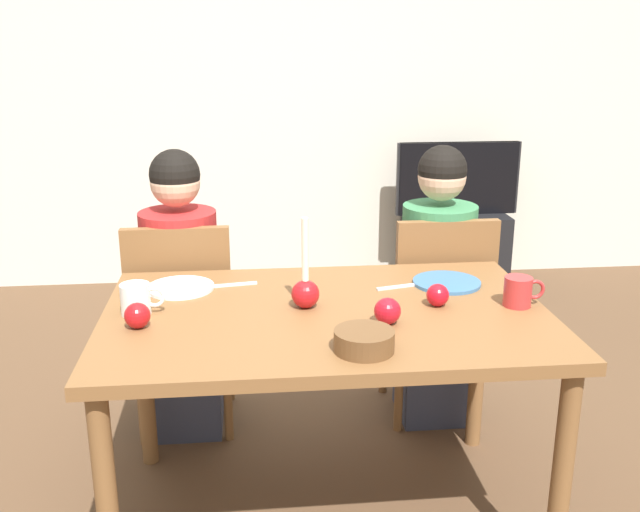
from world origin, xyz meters
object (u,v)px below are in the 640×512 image
(person_right_child, at_px, (436,290))
(candle_centerpiece, at_px, (305,289))
(person_left_child, at_px, (182,299))
(apple_by_right_mug, at_px, (387,311))
(tv_stand, at_px, (454,249))
(plate_right, at_px, (447,282))
(apple_near_candle, at_px, (137,316))
(plate_left, at_px, (180,287))
(mug_left, at_px, (137,299))
(tv, at_px, (458,178))
(bowl_walnuts, at_px, (364,341))
(mug_right, at_px, (519,291))
(chair_right, at_px, (438,306))
(dining_table, at_px, (326,335))
(chair_left, at_px, (182,316))
(apple_by_left_plate, at_px, (438,295))

(person_right_child, distance_m, candle_centerpiece, 0.88)
(person_left_child, distance_m, apple_by_right_mug, 1.05)
(person_right_child, bearing_deg, tv_stand, 71.15)
(plate_right, xyz_separation_m, apple_near_candle, (-1.02, -0.29, 0.03))
(plate_left, relative_size, mug_left, 1.67)
(person_right_child, relative_size, tv, 1.48)
(person_left_child, xyz_separation_m, plate_left, (0.04, -0.39, 0.19))
(tv_stand, relative_size, bowl_walnuts, 3.81)
(person_left_child, distance_m, mug_right, 1.32)
(chair_right, xyz_separation_m, apple_near_candle, (-1.10, -0.69, 0.28))
(tv, distance_m, plate_left, 2.58)
(tv_stand, relative_size, mug_right, 4.78)
(dining_table, height_order, tv_stand, dining_table)
(plate_right, xyz_separation_m, mug_left, (-1.03, -0.18, 0.04))
(dining_table, distance_m, tv_stand, 2.58)
(chair_left, bearing_deg, apple_by_left_plate, -34.58)
(person_right_child, xyz_separation_m, mug_left, (-1.12, -0.61, 0.23))
(mug_right, relative_size, apple_by_left_plate, 1.83)
(dining_table, xyz_separation_m, person_right_child, (0.53, 0.64, -0.10))
(tv_stand, height_order, apple_by_right_mug, apple_by_right_mug)
(chair_right, height_order, apple_by_right_mug, chair_right)
(mug_left, distance_m, apple_by_right_mug, 0.77)
(tv_stand, height_order, bowl_walnuts, bowl_walnuts)
(tv, bearing_deg, mug_right, -101.70)
(chair_left, bearing_deg, tv_stand, 46.50)
(person_right_child, relative_size, mug_right, 8.76)
(chair_right, relative_size, mug_left, 6.55)
(dining_table, relative_size, plate_right, 5.95)
(chair_right, xyz_separation_m, tv, (0.57, 1.69, 0.20))
(chair_right, distance_m, apple_by_left_plate, 0.68)
(dining_table, relative_size, apple_by_right_mug, 17.18)
(apple_by_left_plate, bearing_deg, mug_left, 178.44)
(plate_left, bearing_deg, bowl_walnuts, -45.81)
(person_left_child, bearing_deg, apple_by_left_plate, -36.00)
(chair_right, xyz_separation_m, plate_right, (-0.08, -0.40, 0.24))
(person_left_child, height_order, apple_by_right_mug, person_left_child)
(chair_left, height_order, person_left_child, person_left_child)
(candle_centerpiece, height_order, mug_left, candle_centerpiece)
(plate_left, relative_size, plate_right, 0.97)
(person_left_child, xyz_separation_m, tv, (1.61, 1.66, 0.14))
(bowl_walnuts, bearing_deg, mug_left, 152.55)
(dining_table, distance_m, plate_right, 0.50)
(tv_stand, distance_m, plate_left, 2.63)
(chair_right, relative_size, plate_left, 3.93)
(person_right_child, xyz_separation_m, plate_right, (-0.08, -0.43, 0.19))
(apple_by_left_plate, relative_size, apple_by_right_mug, 0.90)
(tv_stand, bearing_deg, person_left_child, -134.05)
(person_left_child, height_order, mug_left, person_left_child)
(bowl_walnuts, bearing_deg, plate_right, 54.06)
(tv_stand, relative_size, plate_left, 2.80)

